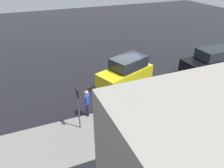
{
  "coord_description": "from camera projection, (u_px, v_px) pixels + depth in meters",
  "views": [
    {
      "loc": [
        6.34,
        12.27,
        7.54
      ],
      "look_at": [
        1.75,
        1.3,
        0.9
      ],
      "focal_mm": 35.0,
      "sensor_mm": 36.0,
      "label": 1
    }
  ],
  "objects": [
    {
      "name": "parked_sedan",
      "position": [
        211.0,
        61.0,
        16.5
      ],
      "size": [
        4.33,
        1.81,
        1.98
      ],
      "color": "black",
      "rests_on": "ground"
    },
    {
      "name": "sign_post",
      "position": [
        78.0,
        103.0,
        10.59
      ],
      "size": [
        0.07,
        0.44,
        2.4
      ],
      "color": "#4C4C51",
      "rests_on": "ground"
    },
    {
      "name": "moving_hatchback",
      "position": [
        126.0,
        72.0,
        14.77
      ],
      "size": [
        4.25,
        2.96,
        2.06
      ],
      "color": "yellow",
      "rests_on": "ground"
    },
    {
      "name": "pedestrian",
      "position": [
        87.0,
        101.0,
        11.82
      ],
      "size": [
        0.31,
        0.56,
        1.62
      ],
      "color": "blue",
      "rests_on": "ground"
    },
    {
      "name": "puddle_patch",
      "position": [
        115.0,
        90.0,
        14.76
      ],
      "size": [
        2.79,
        2.79,
        0.01
      ],
      "primitive_type": "cylinder",
      "color": "black",
      "rests_on": "ground"
    },
    {
      "name": "ground_plane",
      "position": [
        127.0,
        82.0,
        15.7
      ],
      "size": [
        60.0,
        60.0,
        0.0
      ],
      "primitive_type": "plane",
      "color": "black"
    },
    {
      "name": "kerb_strip",
      "position": [
        160.0,
        115.0,
        12.3
      ],
      "size": [
        24.0,
        3.2,
        0.04
      ],
      "primitive_type": "cube",
      "color": "slate",
      "rests_on": "ground"
    },
    {
      "name": "fire_hydrant",
      "position": [
        99.0,
        108.0,
        12.2
      ],
      "size": [
        0.42,
        0.31,
        0.8
      ],
      "color": "red",
      "rests_on": "ground"
    },
    {
      "name": "metal_railing",
      "position": [
        208.0,
        113.0,
        11.28
      ],
      "size": [
        8.45,
        0.04,
        1.05
      ],
      "color": "#B7BABF",
      "rests_on": "ground"
    }
  ]
}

